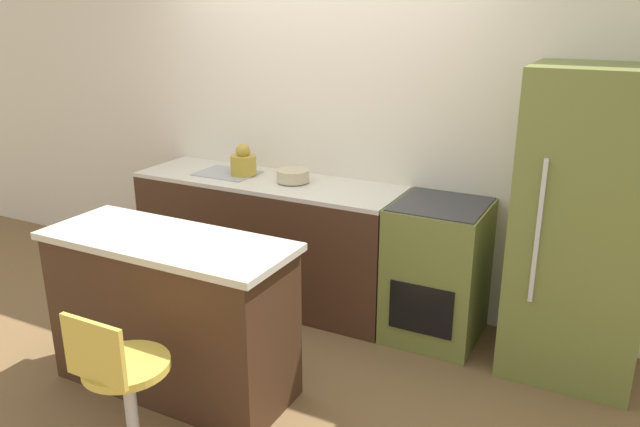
% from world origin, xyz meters
% --- Properties ---
extents(ground_plane, '(14.00, 14.00, 0.00)m').
position_xyz_m(ground_plane, '(0.00, 0.00, 0.00)').
color(ground_plane, brown).
extents(wall_back, '(8.00, 0.06, 2.60)m').
position_xyz_m(wall_back, '(0.00, 0.66, 1.30)').
color(wall_back, silver).
rests_on(wall_back, ground_plane).
extents(back_counter, '(2.00, 0.61, 0.93)m').
position_xyz_m(back_counter, '(-0.30, 0.32, 0.46)').
color(back_counter, '#422819').
rests_on(back_counter, ground_plane).
extents(kitchen_island, '(1.45, 0.57, 0.92)m').
position_xyz_m(kitchen_island, '(-0.15, -0.94, 0.46)').
color(kitchen_island, '#422819').
rests_on(kitchen_island, ground_plane).
extents(oven_range, '(0.59, 0.62, 0.93)m').
position_xyz_m(oven_range, '(1.00, 0.32, 0.47)').
color(oven_range, olive).
rests_on(oven_range, ground_plane).
extents(refrigerator, '(0.74, 0.66, 1.83)m').
position_xyz_m(refrigerator, '(1.85, 0.31, 0.91)').
color(refrigerator, olive).
rests_on(refrigerator, ground_plane).
extents(stool_chair, '(0.41, 0.41, 0.85)m').
position_xyz_m(stool_chair, '(0.09, -1.58, 0.41)').
color(stool_chair, '#B7B7BC').
rests_on(stool_chair, ground_plane).
extents(kettle, '(0.19, 0.19, 0.23)m').
position_xyz_m(kettle, '(-0.51, 0.34, 1.02)').
color(kettle, '#B29333').
rests_on(kettle, back_counter).
extents(mixing_bowl, '(0.23, 0.23, 0.08)m').
position_xyz_m(mixing_bowl, '(-0.09, 0.34, 0.98)').
color(mixing_bowl, '#C1B28E').
rests_on(mixing_bowl, back_counter).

